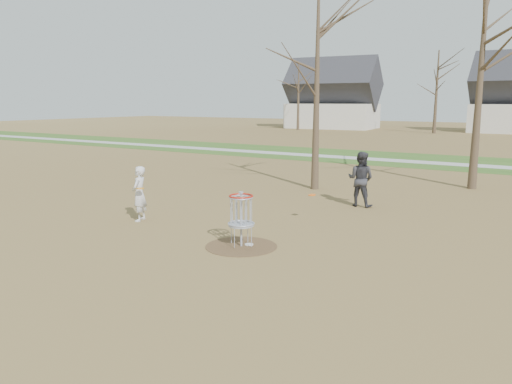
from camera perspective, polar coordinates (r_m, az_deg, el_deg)
ground at (r=12.52m, az=-1.69°, el=-6.23°), size 160.00×160.00×0.00m
green_band at (r=31.90m, az=19.68°, el=3.34°), size 160.00×8.00×0.01m
footpath at (r=30.92m, az=19.28°, el=3.18°), size 160.00×1.50×0.01m
dirt_circle at (r=12.52m, az=-1.69°, el=-6.21°), size 1.80×1.80×0.01m
player_standing at (r=15.36m, az=-13.20°, el=-0.20°), size 0.59×0.71×1.66m
player_throwing at (r=17.42m, az=11.87°, el=1.46°), size 0.92×0.72×1.89m
disc_grounded at (r=12.61m, az=-0.81°, el=-6.01°), size 0.22×0.22×0.02m
discs_in_play at (r=14.76m, az=-2.87°, el=0.02°), size 4.39×3.11×0.27m
disc_golf_basket at (r=12.29m, az=-1.71°, el=-2.15°), size 0.64×0.64×1.35m
bare_trees at (r=46.07m, az=26.35°, el=11.53°), size 52.62×44.98×9.00m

